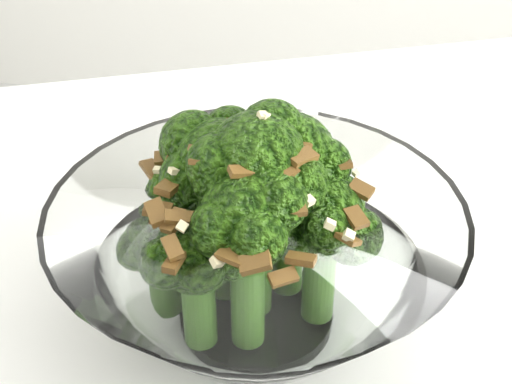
# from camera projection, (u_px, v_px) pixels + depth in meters

# --- Properties ---
(broccoli_dish) EXTENTS (0.24, 0.24, 0.15)m
(broccoli_dish) POSITION_uv_depth(u_px,v_px,m) (253.00, 250.00, 0.43)
(broccoli_dish) COLOR white
(broccoli_dish) RESTS_ON table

